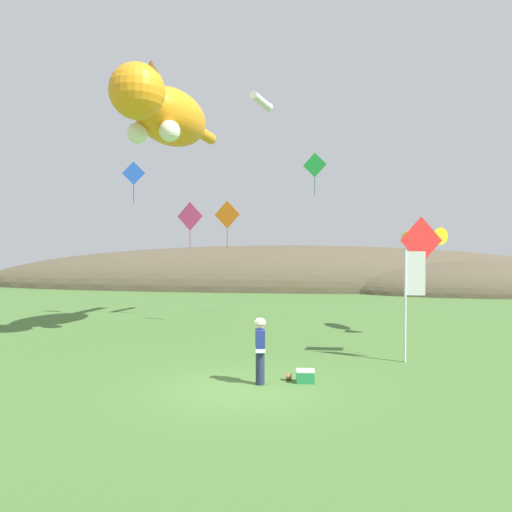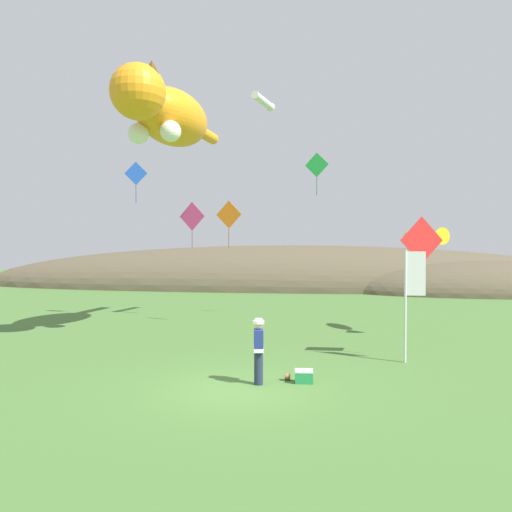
% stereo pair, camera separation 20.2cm
% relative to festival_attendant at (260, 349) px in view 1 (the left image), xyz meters
% --- Properties ---
extents(ground_plane, '(120.00, 120.00, 0.00)m').
position_rel_festival_attendant_xyz_m(ground_plane, '(-0.46, -0.47, -0.95)').
color(ground_plane, '#477033').
extents(distant_hill_ridge, '(58.76, 16.20, 7.49)m').
position_rel_festival_attendant_xyz_m(distant_hill_ridge, '(2.24, 31.33, -0.95)').
color(distant_hill_ridge, brown).
rests_on(distant_hill_ridge, ground).
extents(festival_attendant, '(0.32, 0.45, 1.77)m').
position_rel_festival_attendant_xyz_m(festival_attendant, '(0.00, 0.00, 0.00)').
color(festival_attendant, '#232D47').
rests_on(festival_attendant, ground).
extents(kite_spool, '(0.15, 0.21, 0.21)m').
position_rel_festival_attendant_xyz_m(kite_spool, '(0.75, 0.49, -0.85)').
color(kite_spool, olive).
rests_on(kite_spool, ground).
extents(picnic_cooler, '(0.50, 0.35, 0.36)m').
position_rel_festival_attendant_xyz_m(picnic_cooler, '(1.21, 0.29, -0.77)').
color(picnic_cooler, '#268C4C').
rests_on(picnic_cooler, ground).
extents(festival_banner_pole, '(0.66, 0.08, 3.59)m').
position_rel_festival_attendant_xyz_m(festival_banner_pole, '(4.54, 3.03, 1.39)').
color(festival_banner_pole, silver).
rests_on(festival_banner_pole, ground).
extents(kite_giant_cat, '(3.22, 8.78, 2.68)m').
position_rel_festival_attendant_xyz_m(kite_giant_cat, '(-4.51, 6.70, 8.12)').
color(kite_giant_cat, orange).
extents(kite_fish_windsock, '(1.64, 2.64, 0.79)m').
position_rel_festival_attendant_xyz_m(kite_fish_windsock, '(5.99, 8.19, 3.15)').
color(kite_fish_windsock, yellow).
extents(kite_tube_streamer, '(0.96, 2.32, 0.44)m').
position_rel_festival_attendant_xyz_m(kite_tube_streamer, '(-0.91, 10.80, 9.71)').
color(kite_tube_streamer, white).
extents(kite_diamond_red, '(1.45, 0.56, 2.45)m').
position_rel_festival_attendant_xyz_m(kite_diamond_red, '(4.95, 3.40, 2.93)').
color(kite_diamond_red, red).
extents(kite_diamond_pink, '(1.41, 0.47, 2.37)m').
position_rel_festival_attendant_xyz_m(kite_diamond_pink, '(-4.64, 11.65, 4.24)').
color(kite_diamond_pink, '#E53F8C').
extents(kite_diamond_green, '(1.17, 0.42, 2.13)m').
position_rel_festival_attendant_xyz_m(kite_diamond_green, '(1.66, 11.87, 6.77)').
color(kite_diamond_green, green).
extents(kite_diamond_orange, '(1.24, 0.38, 2.19)m').
position_rel_festival_attendant_xyz_m(kite_diamond_orange, '(-2.40, 9.56, 4.19)').
color(kite_diamond_orange, orange).
extents(kite_diamond_blue, '(1.17, 0.10, 2.07)m').
position_rel_festival_attendant_xyz_m(kite_diamond_blue, '(-7.35, 11.00, 6.37)').
color(kite_diamond_blue, blue).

